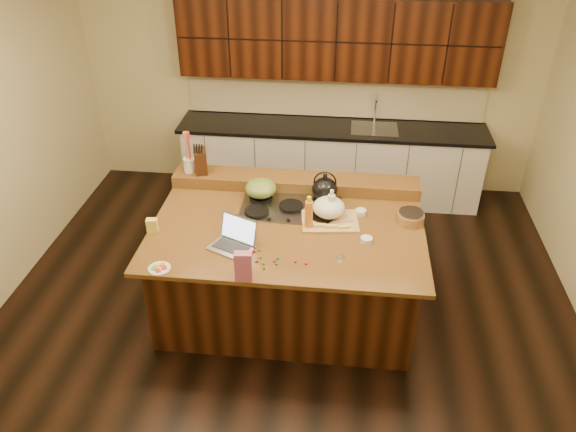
# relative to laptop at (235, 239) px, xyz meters

# --- Properties ---
(room) EXTENTS (5.52, 5.02, 2.72)m
(room) POSITION_rel_laptop_xyz_m (0.40, 0.33, 0.36)
(room) COLOR black
(room) RESTS_ON ground
(island) EXTENTS (2.40, 1.60, 0.92)m
(island) POSITION_rel_laptop_xyz_m (0.40, 0.33, -0.52)
(island) COLOR black
(island) RESTS_ON ground
(back_ledge) EXTENTS (2.40, 0.30, 0.12)m
(back_ledge) POSITION_rel_laptop_xyz_m (0.40, 1.03, -0.01)
(back_ledge) COLOR black
(back_ledge) RESTS_ON island
(cooktop) EXTENTS (0.92, 0.52, 0.05)m
(cooktop) POSITION_rel_laptop_xyz_m (0.40, 0.63, -0.05)
(cooktop) COLOR gray
(cooktop) RESTS_ON island
(back_counter) EXTENTS (3.70, 0.66, 2.40)m
(back_counter) POSITION_rel_laptop_xyz_m (0.70, 2.56, -0.00)
(back_counter) COLOR silver
(back_counter) RESTS_ON ground
(kettle) EXTENTS (0.30, 0.30, 0.22)m
(kettle) POSITION_rel_laptop_xyz_m (0.70, 0.76, 0.09)
(kettle) COLOR black
(kettle) RESTS_ON cooktop
(green_bowl) EXTENTS (0.35, 0.35, 0.16)m
(green_bowl) POSITION_rel_laptop_xyz_m (0.10, 0.76, 0.06)
(green_bowl) COLOR olive
(green_bowl) RESTS_ON cooktop
(laptop) EXTENTS (0.43, 0.40, 0.24)m
(laptop) POSITION_rel_laptop_xyz_m (0.00, 0.00, 0.00)
(laptop) COLOR #B7B7BC
(laptop) RESTS_ON island
(oil_bottle) EXTENTS (0.09, 0.09, 0.27)m
(oil_bottle) POSITION_rel_laptop_xyz_m (0.59, 0.33, 0.07)
(oil_bottle) COLOR orange
(oil_bottle) RESTS_ON island
(vinegar_bottle) EXTENTS (0.07, 0.07, 0.25)m
(vinegar_bottle) POSITION_rel_laptop_xyz_m (0.78, 0.50, 0.06)
(vinegar_bottle) COLOR silver
(vinegar_bottle) RESTS_ON island
(wooden_tray) EXTENTS (0.54, 0.42, 0.20)m
(wooden_tray) POSITION_rel_laptop_xyz_m (0.76, 0.49, 0.02)
(wooden_tray) COLOR tan
(wooden_tray) RESTS_ON island
(ramekin_a) EXTENTS (0.10, 0.10, 0.04)m
(ramekin_a) POSITION_rel_laptop_xyz_m (1.09, 0.17, -0.04)
(ramekin_a) COLOR white
(ramekin_a) RESTS_ON island
(ramekin_b) EXTENTS (0.11, 0.11, 0.04)m
(ramekin_b) POSITION_rel_laptop_xyz_m (1.50, 0.46, -0.04)
(ramekin_b) COLOR white
(ramekin_b) RESTS_ON island
(ramekin_c) EXTENTS (0.11, 0.11, 0.04)m
(ramekin_c) POSITION_rel_laptop_xyz_m (1.05, 0.61, -0.04)
(ramekin_c) COLOR white
(ramekin_c) RESTS_ON island
(strainer_bowl) EXTENTS (0.30, 0.30, 0.09)m
(strainer_bowl) POSITION_rel_laptop_xyz_m (1.48, 0.52, -0.02)
(strainer_bowl) COLOR #996B3F
(strainer_bowl) RESTS_ON island
(kitchen_timer) EXTENTS (0.10, 0.10, 0.07)m
(kitchen_timer) POSITION_rel_laptop_xyz_m (0.89, -0.07, -0.03)
(kitchen_timer) COLOR silver
(kitchen_timer) RESTS_ON island
(pink_bag) EXTENTS (0.14, 0.08, 0.25)m
(pink_bag) POSITION_rel_laptop_xyz_m (0.15, -0.43, 0.06)
(pink_bag) COLOR #C95E8D
(pink_bag) RESTS_ON island
(candy_plate) EXTENTS (0.20, 0.20, 0.01)m
(candy_plate) POSITION_rel_laptop_xyz_m (-0.54, -0.38, -0.06)
(candy_plate) COLOR white
(candy_plate) RESTS_ON island
(package_box) EXTENTS (0.10, 0.08, 0.13)m
(package_box) POSITION_rel_laptop_xyz_m (-0.75, 0.12, 0.00)
(package_box) COLOR #EED054
(package_box) RESTS_ON island
(utensil_crock) EXTENTS (0.15, 0.15, 0.14)m
(utensil_crock) POSITION_rel_laptop_xyz_m (-0.64, 1.03, 0.12)
(utensil_crock) COLOR white
(utensil_crock) RESTS_ON back_ledge
(knife_block) EXTENTS (0.17, 0.22, 0.23)m
(knife_block) POSITION_rel_laptop_xyz_m (-0.53, 1.03, 0.17)
(knife_block) COLOR black
(knife_block) RESTS_ON back_ledge
(gumdrop_0) EXTENTS (0.02, 0.02, 0.02)m
(gumdrop_0) POSITION_rel_laptop_xyz_m (0.22, -0.21, -0.06)
(gumdrop_0) COLOR red
(gumdrop_0) RESTS_ON island
(gumdrop_1) EXTENTS (0.02, 0.02, 0.02)m
(gumdrop_1) POSITION_rel_laptop_xyz_m (0.28, -0.23, -0.06)
(gumdrop_1) COLOR #198C26
(gumdrop_1) RESTS_ON island
(gumdrop_2) EXTENTS (0.02, 0.02, 0.02)m
(gumdrop_2) POSITION_rel_laptop_xyz_m (0.35, -0.19, -0.06)
(gumdrop_2) COLOR red
(gumdrop_2) RESTS_ON island
(gumdrop_3) EXTENTS (0.02, 0.02, 0.02)m
(gumdrop_3) POSITION_rel_laptop_xyz_m (0.29, -0.29, -0.06)
(gumdrop_3) COLOR #198C26
(gumdrop_3) RESTS_ON island
(gumdrop_4) EXTENTS (0.02, 0.02, 0.02)m
(gumdrop_4) POSITION_rel_laptop_xyz_m (0.18, -0.07, -0.06)
(gumdrop_4) COLOR red
(gumdrop_4) RESTS_ON island
(gumdrop_5) EXTENTS (0.02, 0.02, 0.02)m
(gumdrop_5) POSITION_rel_laptop_xyz_m (0.38, -0.15, -0.06)
(gumdrop_5) COLOR #198C26
(gumdrop_5) RESTS_ON island
(gumdrop_6) EXTENTS (0.02, 0.02, 0.02)m
(gumdrop_6) POSITION_rel_laptop_xyz_m (0.16, -0.09, -0.06)
(gumdrop_6) COLOR red
(gumdrop_6) RESTS_ON island
(gumdrop_7) EXTENTS (0.02, 0.02, 0.02)m
(gumdrop_7) POSITION_rel_laptop_xyz_m (0.38, -0.22, -0.06)
(gumdrop_7) COLOR #198C26
(gumdrop_7) RESTS_ON island
(gumdrop_8) EXTENTS (0.02, 0.02, 0.02)m
(gumdrop_8) POSITION_rel_laptop_xyz_m (0.61, -0.19, -0.06)
(gumdrop_8) COLOR red
(gumdrop_8) RESTS_ON island
(gumdrop_9) EXTENTS (0.02, 0.02, 0.02)m
(gumdrop_9) POSITION_rel_laptop_xyz_m (0.22, -0.06, -0.06)
(gumdrop_9) COLOR #198C26
(gumdrop_9) RESTS_ON island
(gumdrop_10) EXTENTS (0.02, 0.02, 0.02)m
(gumdrop_10) POSITION_rel_laptop_xyz_m (0.53, -0.18, -0.06)
(gumdrop_10) COLOR red
(gumdrop_10) RESTS_ON island
(gumdrop_11) EXTENTS (0.02, 0.02, 0.02)m
(gumdrop_11) POSITION_rel_laptop_xyz_m (0.21, -0.21, -0.06)
(gumdrop_11) COLOR #198C26
(gumdrop_11) RESTS_ON island
(gumdrop_12) EXTENTS (0.02, 0.02, 0.02)m
(gumdrop_12) POSITION_rel_laptop_xyz_m (0.17, -0.07, -0.06)
(gumdrop_12) COLOR red
(gumdrop_12) RESTS_ON island
(gumdrop_13) EXTENTS (0.02, 0.02, 0.02)m
(gumdrop_13) POSITION_rel_laptop_xyz_m (0.24, -0.16, -0.06)
(gumdrop_13) COLOR #198C26
(gumdrop_13) RESTS_ON island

